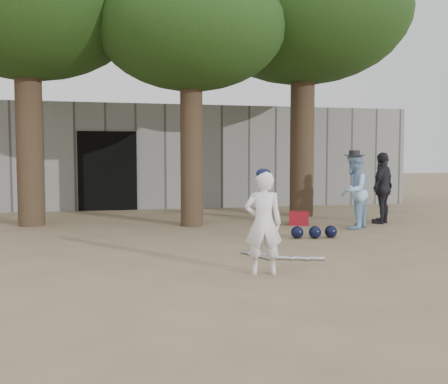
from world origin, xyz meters
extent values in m
plane|color=#937C5E|center=(0.00, 0.00, 0.00)|extent=(70.00, 70.00, 0.00)
imported|color=white|center=(0.78, -0.46, 0.65)|extent=(0.52, 0.39, 1.31)
imported|color=#9AC3EE|center=(3.81, 3.01, 0.78)|extent=(0.95, 0.95, 1.56)
imported|color=black|center=(4.84, 3.64, 0.80)|extent=(0.97, 0.89, 1.60)
cube|color=maroon|center=(2.90, 3.78, 0.15)|extent=(0.50, 0.44, 0.30)
cube|color=gray|center=(0.00, 8.00, 1.50)|extent=(16.00, 0.35, 3.00)
cube|color=black|center=(-1.20, 7.80, 1.10)|extent=(1.60, 0.08, 2.20)
cube|color=slate|center=(0.00, 10.50, 1.50)|extent=(16.00, 5.00, 3.00)
sphere|color=black|center=(2.21, 2.06, 0.12)|extent=(0.23, 0.23, 0.23)
sphere|color=black|center=(2.53, 2.00, 0.12)|extent=(0.23, 0.23, 0.23)
sphere|color=black|center=(2.85, 2.01, 0.12)|extent=(0.23, 0.23, 0.23)
cylinder|color=silver|center=(1.01, 0.61, 0.03)|extent=(0.33, 0.68, 0.06)
cylinder|color=silver|center=(1.19, 0.49, 0.03)|extent=(0.56, 0.54, 0.06)
cylinder|color=silver|center=(1.37, 0.37, 0.03)|extent=(0.62, 0.46, 0.06)
cylinder|color=silver|center=(1.55, 0.25, 0.03)|extent=(0.70, 0.28, 0.06)
cylinder|color=brown|center=(-2.80, 5.00, 2.75)|extent=(0.56, 0.56, 5.50)
ellipsoid|color=#284C19|center=(-2.80, 5.00, 4.70)|extent=(4.80, 4.80, 3.12)
cylinder|color=brown|center=(0.60, 4.20, 2.50)|extent=(0.48, 0.48, 5.00)
ellipsoid|color=#284C19|center=(0.60, 4.20, 4.20)|extent=(4.00, 4.00, 2.60)
cylinder|color=brown|center=(3.60, 5.40, 2.90)|extent=(0.60, 0.60, 5.80)
ellipsoid|color=#284C19|center=(3.60, 5.40, 5.00)|extent=(5.20, 5.20, 3.38)
camera|label=1|loc=(-1.07, -6.45, 1.48)|focal=40.00mm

